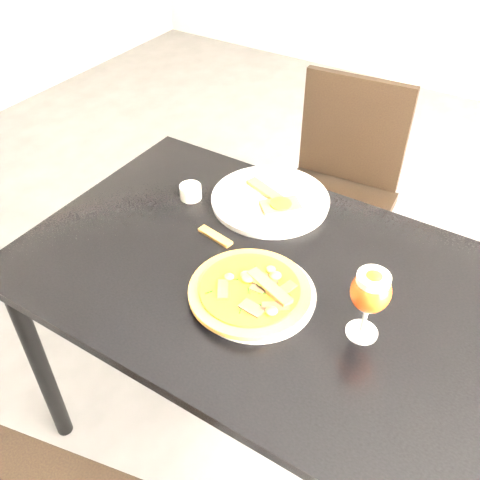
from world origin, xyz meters
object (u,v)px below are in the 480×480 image
Objects in this scene: chair_far at (336,191)px; beer_glass at (371,292)px; dining_table at (258,294)px; pizza at (250,290)px.

beer_glass is (0.40, -0.81, 0.38)m from chair_far.
beer_glass reaches higher than chair_far.
beer_glass reaches higher than dining_table.
pizza is 0.28m from beer_glass.
pizza is at bearing -171.10° from beer_glass.
dining_table is 0.15m from pizza.
dining_table is 1.33× the size of chair_far.
chair_far is at bearing 99.04° from pizza.
dining_table is 0.78m from chair_far.
beer_glass reaches higher than pizza.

